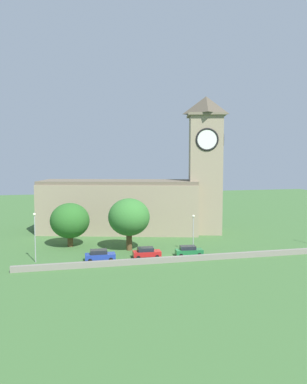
{
  "coord_description": "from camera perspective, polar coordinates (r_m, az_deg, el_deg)",
  "views": [
    {
      "loc": [
        -16.83,
        -58.86,
        16.29
      ],
      "look_at": [
        -1.03,
        9.24,
        9.91
      ],
      "focal_mm": 36.06,
      "sensor_mm": 36.0,
      "label": 1
    }
  ],
  "objects": [
    {
      "name": "car_red",
      "position": [
        63.14,
        -1.04,
        -8.93
      ],
      "size": [
        4.57,
        2.35,
        1.71
      ],
      "color": "red",
      "rests_on": "ground"
    },
    {
      "name": "car_green",
      "position": [
        64.65,
        5.24,
        -8.64
      ],
      "size": [
        4.63,
        2.34,
        1.65
      ],
      "color": "#1E6B38",
      "rests_on": "ground"
    },
    {
      "name": "church",
      "position": [
        83.33,
        -1.94,
        -0.58
      ],
      "size": [
        40.27,
        19.41,
        28.97
      ],
      "color": "gray",
      "rests_on": "ground"
    },
    {
      "name": "ground_plane",
      "position": [
        77.48,
        -0.22,
        -6.93
      ],
      "size": [
        200.0,
        200.0,
        0.0
      ],
      "primitive_type": "plane",
      "color": "#3D6633"
    },
    {
      "name": "tree_by_tower",
      "position": [
        71.71,
        -12.26,
        -4.17
      ],
      "size": [
        7.1,
        7.1,
        7.97
      ],
      "color": "brown",
      "rests_on": "ground"
    },
    {
      "name": "car_blue",
      "position": [
        61.92,
        -7.95,
        -9.23
      ],
      "size": [
        4.76,
        2.33,
        1.77
      ],
      "color": "#233D9E",
      "rests_on": "ground"
    },
    {
      "name": "quay_barrier",
      "position": [
        60.93,
        3.49,
        -9.88
      ],
      "size": [
        49.14,
        0.7,
        0.88
      ],
      "primitive_type": "cube",
      "color": "gray",
      "rests_on": "ground"
    },
    {
      "name": "streetlamp_west_end",
      "position": [
        62.3,
        -17.15,
        -5.38
      ],
      "size": [
        0.44,
        0.44,
        7.74
      ],
      "color": "#9EA0A5",
      "rests_on": "ground"
    },
    {
      "name": "tree_riverside_east",
      "position": [
        67.36,
        -3.64,
        -3.75
      ],
      "size": [
        7.25,
        7.25,
        9.12
      ],
      "color": "brown",
      "rests_on": "ground"
    },
    {
      "name": "streetlamp_west_mid",
      "position": [
        66.2,
        5.91,
        -5.18
      ],
      "size": [
        0.44,
        0.44,
        6.48
      ],
      "color": "#9EA0A5",
      "rests_on": "ground"
    }
  ]
}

